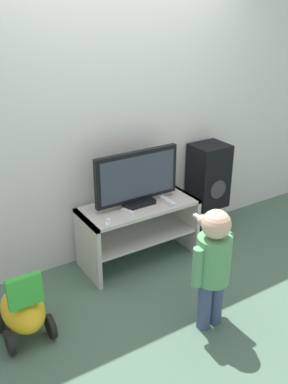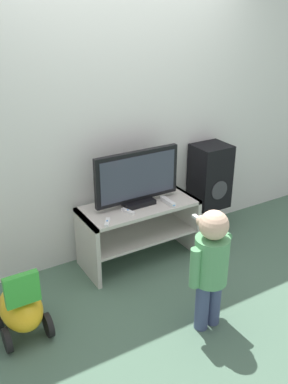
{
  "view_description": "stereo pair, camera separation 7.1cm",
  "coord_description": "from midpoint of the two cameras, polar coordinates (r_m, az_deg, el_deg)",
  "views": [
    {
      "loc": [
        -1.77,
        -2.68,
        2.23
      ],
      "look_at": [
        0.0,
        0.14,
        0.72
      ],
      "focal_mm": 40.0,
      "sensor_mm": 36.0,
      "label": 1
    },
    {
      "loc": [
        -1.71,
        -2.72,
        2.23
      ],
      "look_at": [
        0.0,
        0.14,
        0.72
      ],
      "focal_mm": 40.0,
      "sensor_mm": 36.0,
      "label": 2
    }
  ],
  "objects": [
    {
      "name": "wall_back",
      "position": [
        3.8,
        -3.87,
        10.1
      ],
      "size": [
        10.0,
        0.06,
        2.6
      ],
      "color": "silver",
      "rests_on": "ground_plane"
    },
    {
      "name": "ground_plane",
      "position": [
        3.91,
        0.58,
        -10.46
      ],
      "size": [
        16.0,
        16.0,
        0.0
      ],
      "primitive_type": "plane",
      "color": "#4C6B56"
    },
    {
      "name": "ride_on_toy",
      "position": [
        3.27,
        -16.44,
        -14.86
      ],
      "size": [
        0.33,
        0.47,
        0.57
      ],
      "color": "gold",
      "rests_on": "ground_plane"
    },
    {
      "name": "remote_secondary",
      "position": [
        3.65,
        -2.7,
        -2.6
      ],
      "size": [
        0.07,
        0.13,
        0.03
      ],
      "color": "white",
      "rests_on": "tv_stand"
    },
    {
      "name": "television",
      "position": [
        3.71,
        -1.49,
        1.78
      ],
      "size": [
        0.8,
        0.2,
        0.49
      ],
      "color": "black",
      "rests_on": "tv_stand"
    },
    {
      "name": "speaker_tower",
      "position": [
        4.34,
        8.09,
        1.94
      ],
      "size": [
        0.35,
        0.32,
        0.94
      ],
      "color": "black",
      "rests_on": "ground_plane"
    },
    {
      "name": "game_console",
      "position": [
        3.81,
        2.62,
        -1.24
      ],
      "size": [
        0.04,
        0.19,
        0.04
      ],
      "color": "white",
      "rests_on": "tv_stand"
    },
    {
      "name": "child",
      "position": [
        3.07,
        8.47,
        -8.9
      ],
      "size": [
        0.36,
        0.52,
        0.95
      ],
      "color": "#3F4C72",
      "rests_on": "ground_plane"
    },
    {
      "name": "tv_stand",
      "position": [
        3.88,
        -1.26,
        -4.31
      ],
      "size": [
        1.06,
        0.47,
        0.57
      ],
      "color": "beige",
      "rests_on": "ground_plane"
    },
    {
      "name": "remote_primary",
      "position": [
        3.48,
        -5.41,
        -4.09
      ],
      "size": [
        0.1,
        0.13,
        0.03
      ],
      "color": "white",
      "rests_on": "tv_stand"
    }
  ]
}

